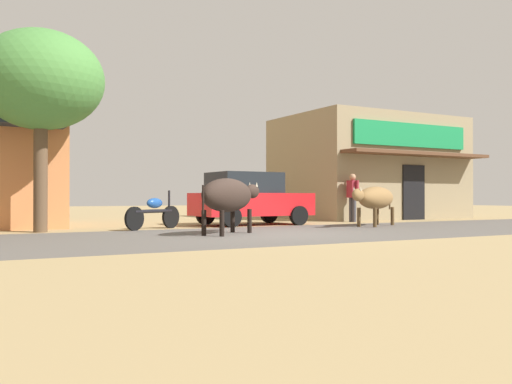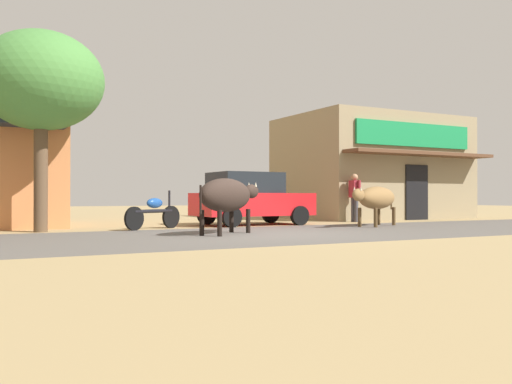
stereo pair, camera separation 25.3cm
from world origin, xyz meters
name	(u,v)px [view 1 (the left image)]	position (x,y,z in m)	size (l,w,h in m)	color
ground	(268,234)	(0.00, 0.00, 0.00)	(80.00, 80.00, 0.00)	tan
asphalt_road	(268,234)	(0.00, 0.00, 0.00)	(72.00, 5.83, 0.00)	#5B5650
storefront_right_club	(368,168)	(8.85, 6.84, 2.08)	(6.99, 5.93, 4.15)	#938261
roadside_tree	(41,81)	(-4.64, 3.33, 3.78)	(3.11, 3.11, 5.06)	brown
parked_hatchback_car	(249,198)	(1.61, 3.93, 0.84)	(3.68, 2.02, 1.64)	red
parked_motorcycle	(154,212)	(-1.75, 3.17, 0.47)	(1.83, 0.99, 1.06)	black
cow_near_brown	(229,196)	(-0.82, 0.43, 0.92)	(2.41, 1.85, 1.33)	#2E221C
cow_far_dark	(375,198)	(4.65, 1.54, 0.84)	(2.66, 1.69, 1.20)	olive
pedestrian_by_shop	(353,194)	(5.76, 4.01, 0.99)	(0.31, 0.61, 1.69)	#3F3F47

